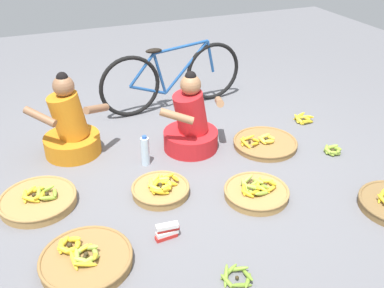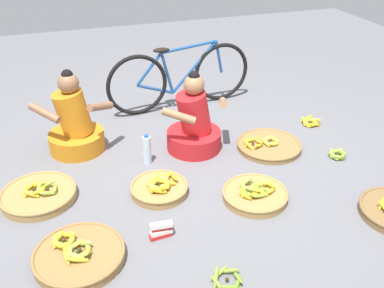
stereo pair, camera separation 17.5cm
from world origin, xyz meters
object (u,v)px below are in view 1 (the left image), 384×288
at_px(vendor_woman_behind, 70,129).
at_px(bicycle_leaning, 173,78).
at_px(banana_basket_front_right, 265,143).
at_px(packet_carton_stack, 167,231).
at_px(banana_basket_near_vendor, 256,192).
at_px(vendor_woman_front, 191,125).
at_px(loose_bananas_mid_right, 303,119).
at_px(banana_basket_back_left, 38,200).
at_px(loose_bananas_mid_left, 237,277).
at_px(banana_basket_near_bicycle, 161,189).
at_px(water_bottle, 145,151).
at_px(banana_basket_back_center, 86,259).
at_px(loose_bananas_front_left, 332,150).

distance_m(vendor_woman_behind, bicycle_leaning, 1.38).
bearing_deg(banana_basket_front_right, packet_carton_stack, -146.18).
height_order(bicycle_leaning, banana_basket_near_vendor, bicycle_leaning).
distance_m(vendor_woman_front, loose_bananas_mid_right, 1.35).
distance_m(banana_basket_back_left, loose_bananas_mid_right, 2.81).
xyz_separation_m(banana_basket_near_vendor, loose_bananas_mid_left, (-0.55, -0.73, -0.02)).
relative_size(banana_basket_near_bicycle, loose_bananas_mid_left, 2.10).
bearing_deg(banana_basket_front_right, vendor_woman_front, 160.69).
distance_m(loose_bananas_mid_right, water_bottle, 1.83).
height_order(vendor_woman_front, banana_basket_near_vendor, vendor_woman_front).
bearing_deg(banana_basket_near_vendor, banana_basket_front_right, 55.09).
bearing_deg(banana_basket_back_center, loose_bananas_front_left, 13.39).
bearing_deg(loose_bananas_mid_right, vendor_woman_front, -176.94).
bearing_deg(banana_basket_back_left, banana_basket_near_vendor, -18.31).
distance_m(bicycle_leaning, loose_bananas_front_left, 1.89).
xyz_separation_m(bicycle_leaning, packet_carton_stack, (-0.79, -2.06, -0.30)).
height_order(vendor_woman_behind, bicycle_leaning, vendor_woman_behind).
bearing_deg(vendor_woman_front, packet_carton_stack, -119.32).
xyz_separation_m(bicycle_leaning, water_bottle, (-0.65, -1.07, -0.22)).
bearing_deg(banana_basket_back_center, water_bottle, 55.38).
relative_size(banana_basket_back_center, banana_basket_front_right, 0.99).
xyz_separation_m(vendor_woman_front, loose_bananas_mid_left, (-0.34, -1.65, -0.22)).
distance_m(bicycle_leaning, banana_basket_back_left, 2.11).
xyz_separation_m(vendor_woman_front, loose_bananas_front_left, (1.21, -0.58, -0.22)).
xyz_separation_m(bicycle_leaning, banana_basket_back_left, (-1.61, -1.33, -0.31)).
xyz_separation_m(bicycle_leaning, loose_bananas_front_left, (1.05, -1.53, -0.33)).
height_order(banana_basket_back_left, loose_bananas_mid_left, banana_basket_back_left).
height_order(loose_bananas_mid_left, packet_carton_stack, packet_carton_stack).
relative_size(loose_bananas_front_left, packet_carton_stack, 1.05).
relative_size(vendor_woman_front, banana_basket_back_left, 1.30).
distance_m(vendor_woman_front, loose_bananas_front_left, 1.36).
relative_size(banana_basket_near_vendor, loose_bananas_front_left, 2.78).
bearing_deg(banana_basket_back_left, banana_basket_back_center, -73.17).
bearing_deg(water_bottle, banana_basket_near_vendor, -49.34).
height_order(banana_basket_near_vendor, loose_bananas_front_left, banana_basket_near_vendor).
height_order(banana_basket_near_vendor, banana_basket_back_left, banana_basket_back_left).
xyz_separation_m(loose_bananas_mid_left, loose_bananas_front_left, (1.55, 1.07, 0.00)).
height_order(vendor_woman_behind, loose_bananas_mid_left, vendor_woman_behind).
relative_size(banana_basket_front_right, loose_bananas_front_left, 3.26).
bearing_deg(banana_basket_back_center, vendor_woman_behind, 84.61).
bearing_deg(packet_carton_stack, loose_bananas_mid_left, -62.47).
bearing_deg(banana_basket_back_center, bicycle_leaning, 57.02).
xyz_separation_m(vendor_woman_behind, loose_bananas_mid_right, (2.40, -0.26, -0.23)).
bearing_deg(bicycle_leaning, vendor_woman_front, -99.65).
xyz_separation_m(vendor_woman_front, banana_basket_back_left, (-1.44, -0.38, -0.20)).
xyz_separation_m(bicycle_leaning, loose_bananas_mid_left, (-0.51, -2.60, -0.33)).
relative_size(vendor_woman_front, banana_basket_near_bicycle, 1.64).
distance_m(banana_basket_near_bicycle, loose_bananas_mid_left, 1.06).
distance_m(vendor_woman_behind, water_bottle, 0.74).
bearing_deg(bicycle_leaning, banana_basket_back_left, -140.41).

